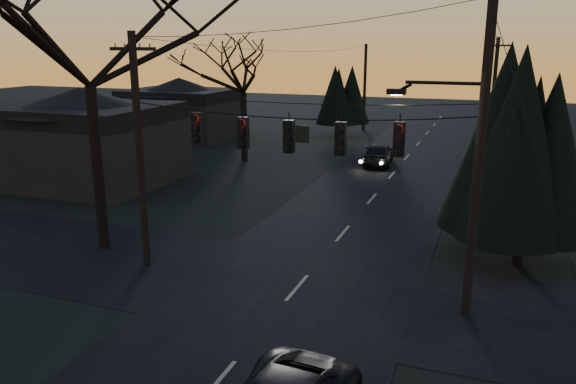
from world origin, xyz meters
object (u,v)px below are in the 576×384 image
(bare_tree_left, at_px, (84,15))
(evergreen_right, at_px, (531,139))
(sedan_oncoming_a, at_px, (378,154))
(utility_pole_far_l, at_px, (363,130))
(utility_pole_right, at_px, (465,314))
(utility_pole_left, at_px, (147,265))
(utility_pole_far_r, at_px, (488,153))

(bare_tree_left, height_order, evergreen_right, bare_tree_left)
(bare_tree_left, height_order, sedan_oncoming_a, bare_tree_left)
(utility_pole_far_l, distance_m, evergreen_right, 34.07)
(sedan_oncoming_a, bearing_deg, utility_pole_right, 102.96)
(utility_pole_left, relative_size, utility_pole_far_r, 1.00)
(utility_pole_far_l, bearing_deg, utility_pole_left, -90.00)
(utility_pole_right, height_order, sedan_oncoming_a, utility_pole_right)
(utility_pole_right, distance_m, utility_pole_left, 11.50)
(utility_pole_left, relative_size, bare_tree_left, 0.65)
(utility_pole_left, height_order, utility_pole_far_l, utility_pole_left)
(utility_pole_left, distance_m, sedan_oncoming_a, 21.24)
(bare_tree_left, relative_size, evergreen_right, 1.55)
(evergreen_right, bearing_deg, utility_pole_far_r, 93.90)
(bare_tree_left, distance_m, sedan_oncoming_a, 22.63)
(utility_pole_left, distance_m, bare_tree_left, 9.53)
(utility_pole_far_l, bearing_deg, evergreen_right, -67.19)
(utility_pole_left, height_order, sedan_oncoming_a, utility_pole_left)
(utility_pole_far_l, distance_m, sedan_oncoming_a, 15.94)
(utility_pole_left, height_order, evergreen_right, evergreen_right)
(utility_pole_right, height_order, utility_pole_far_l, utility_pole_right)
(utility_pole_right, bearing_deg, utility_pole_left, 180.00)
(utility_pole_far_l, height_order, evergreen_right, evergreen_right)
(utility_pole_far_r, bearing_deg, utility_pole_far_l, 145.18)
(utility_pole_far_r, bearing_deg, bare_tree_left, -117.72)
(utility_pole_left, height_order, utility_pole_far_r, same)
(utility_pole_left, relative_size, utility_pole_far_l, 1.06)
(bare_tree_left, xyz_separation_m, evergreen_right, (15.78, 3.93, -4.30))
(evergreen_right, bearing_deg, utility_pole_far_l, 112.81)
(utility_pole_far_l, bearing_deg, sedan_oncoming_a, -73.45)
(utility_pole_far_r, distance_m, bare_tree_left, 31.86)
(utility_pole_far_r, height_order, utility_pole_far_l, utility_pole_far_r)
(utility_pole_far_l, xyz_separation_m, bare_tree_left, (-2.70, -35.03, 9.09))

